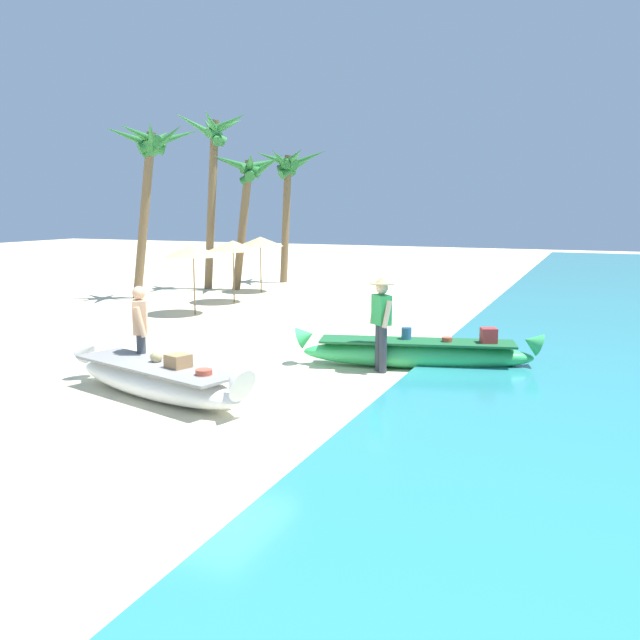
# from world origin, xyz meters

# --- Properties ---
(ground_plane) EXTENTS (80.00, 80.00, 0.00)m
(ground_plane) POSITION_xyz_m (0.00, 0.00, 0.00)
(ground_plane) COLOR beige
(boat_white_foreground) EXTENTS (3.96, 1.78, 0.83)m
(boat_white_foreground) POSITION_xyz_m (-0.39, -0.68, 0.30)
(boat_white_foreground) COLOR white
(boat_white_foreground) RESTS_ON ground
(boat_green_midground) EXTENTS (4.45, 1.70, 0.78)m
(boat_green_midground) POSITION_xyz_m (2.82, 2.79, 0.28)
(boat_green_midground) COLOR #38B760
(boat_green_midground) RESTS_ON ground
(person_vendor_hatted) EXTENTS (0.53, 0.51, 1.72)m
(person_vendor_hatted) POSITION_xyz_m (2.30, 2.24, 1.00)
(person_vendor_hatted) COLOR #333842
(person_vendor_hatted) RESTS_ON ground
(person_tourist_customer) EXTENTS (0.47, 0.56, 1.64)m
(person_tourist_customer) POSITION_xyz_m (-1.13, -0.05, 0.93)
(person_tourist_customer) COLOR #333842
(person_tourist_customer) RESTS_ON ground
(parasol_row_0) EXTENTS (1.60, 1.60, 1.91)m
(parasol_row_0) POSITION_xyz_m (-4.42, 6.50, 1.75)
(parasol_row_0) COLOR #8E6B47
(parasol_row_0) RESTS_ON ground
(parasol_row_1) EXTENTS (1.60, 1.60, 1.91)m
(parasol_row_1) POSITION_xyz_m (-4.59, 8.92, 1.75)
(parasol_row_1) COLOR #8E6B47
(parasol_row_1) RESTS_ON ground
(parasol_row_2) EXTENTS (1.60, 1.60, 1.91)m
(parasol_row_2) POSITION_xyz_m (-5.05, 11.57, 1.75)
(parasol_row_2) COLOR #8E6B47
(parasol_row_2) RESTS_ON ground
(palm_tree_tall_inland) EXTENTS (2.96, 2.79, 5.20)m
(palm_tree_tall_inland) POSITION_xyz_m (-5.40, 14.66, 4.27)
(palm_tree_tall_inland) COLOR brown
(palm_tree_tall_inland) RESTS_ON ground
(palm_tree_leaning_seaward) EXTENTS (2.60, 2.58, 5.52)m
(palm_tree_leaning_seaward) POSITION_xyz_m (-7.28, 8.59, 4.51)
(palm_tree_leaning_seaward) COLOR brown
(palm_tree_leaning_seaward) RESTS_ON ground
(palm_tree_mid_cluster) EXTENTS (2.69, 2.52, 4.83)m
(palm_tree_mid_cluster) POSITION_xyz_m (-5.64, 11.80, 3.89)
(palm_tree_mid_cluster) COLOR brown
(palm_tree_mid_cluster) RESTS_ON ground
(palm_tree_far_behind) EXTENTS (2.51, 2.74, 6.21)m
(palm_tree_far_behind) POSITION_xyz_m (-6.83, 11.58, 4.87)
(palm_tree_far_behind) COLOR brown
(palm_tree_far_behind) RESTS_ON ground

